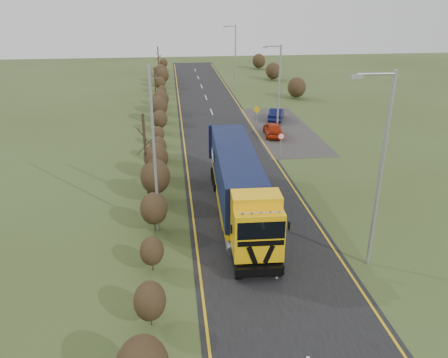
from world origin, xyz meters
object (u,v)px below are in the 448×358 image
object	(u,v)px
lorry	(238,182)
car_blue_sedan	(276,114)
speed_sign	(281,140)
streetlight_near	(379,165)
car_red_hatchback	(273,129)

from	to	relation	value
lorry	car_blue_sedan	size ratio (longest dim) A/B	3.56
lorry	speed_sign	bearing A→B (deg)	64.93
lorry	car_blue_sedan	world-z (taller)	lorry
lorry	streetlight_near	distance (m)	8.92
lorry	car_blue_sedan	distance (m)	23.46
lorry	streetlight_near	bearing A→B (deg)	-44.91
car_red_hatchback	speed_sign	xyz separation A→B (m)	(-0.76, -6.19, 0.83)
car_red_hatchback	speed_sign	bearing A→B (deg)	88.11
car_red_hatchback	car_blue_sedan	xyz separation A→B (m)	(1.72, 5.81, -0.02)
speed_sign	lorry	bearing A→B (deg)	-117.15
car_blue_sedan	speed_sign	size ratio (longest dim) A/B	1.86
car_red_hatchback	car_blue_sedan	bearing A→B (deg)	-101.37
lorry	car_red_hatchback	size ratio (longest dim) A/B	3.59
car_blue_sedan	speed_sign	world-z (taller)	speed_sign
car_blue_sedan	streetlight_near	bearing A→B (deg)	105.49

